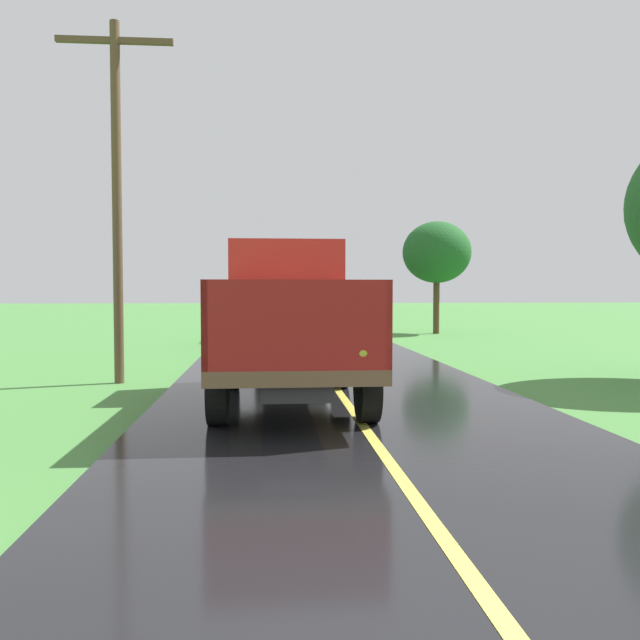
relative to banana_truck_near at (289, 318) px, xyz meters
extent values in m
cube|color=#2D2D30|center=(-0.01, -0.78, -0.78)|extent=(0.90, 5.51, 0.24)
cube|color=brown|center=(-0.01, -0.78, -0.58)|extent=(2.30, 5.80, 0.20)
cube|color=red|center=(-0.01, 1.17, 0.47)|extent=(2.10, 1.90, 1.90)
cube|color=black|center=(-0.01, 2.13, 0.81)|extent=(1.78, 0.02, 0.76)
cube|color=maroon|center=(-1.12, -1.75, 0.07)|extent=(0.08, 3.85, 1.10)
cube|color=maroon|center=(1.10, -1.75, 0.07)|extent=(0.08, 3.85, 1.10)
cube|color=maroon|center=(-0.01, -3.64, 0.07)|extent=(2.30, 0.08, 1.10)
cube|color=maroon|center=(-0.01, 0.13, 0.07)|extent=(2.30, 0.08, 1.10)
cylinder|color=black|center=(-1.06, 1.02, -0.88)|extent=(0.28, 1.00, 1.00)
cylinder|color=black|center=(1.04, 1.02, -0.88)|extent=(0.28, 1.00, 1.00)
cylinder|color=black|center=(-1.06, -2.37, -0.88)|extent=(0.28, 1.00, 1.00)
cylinder|color=black|center=(1.04, -2.37, -0.88)|extent=(0.28, 1.00, 1.00)
ellipsoid|color=#A8BD32|center=(0.13, -0.21, 0.32)|extent=(0.43, 0.45, 0.45)
ellipsoid|color=#A9CC1D|center=(-0.91, -2.92, -0.26)|extent=(0.52, 0.65, 0.46)
ellipsoid|color=#ABB824|center=(0.00, -1.18, 0.05)|extent=(0.45, 0.50, 0.48)
ellipsoid|color=#ABC32B|center=(0.78, -3.32, -0.27)|extent=(0.57, 0.72, 0.46)
ellipsoid|color=#AFCC23|center=(0.45, -2.16, -0.26)|extent=(0.59, 0.74, 0.47)
ellipsoid|color=#9FC72C|center=(-0.25, -2.40, -0.01)|extent=(0.43, 0.55, 0.50)
ellipsoid|color=#A7CA27|center=(-0.51, -0.47, -0.27)|extent=(0.56, 0.52, 0.36)
ellipsoid|color=#B1C021|center=(0.78, -2.33, -0.30)|extent=(0.58, 0.72, 0.44)
ellipsoid|color=#B1BE20|center=(0.02, -0.42, -0.27)|extent=(0.41, 0.48, 0.43)
ellipsoid|color=#A7B827|center=(0.47, -0.24, -0.29)|extent=(0.57, 0.54, 0.40)
ellipsoid|color=gold|center=(0.65, -2.76, 0.00)|extent=(0.46, 0.43, 0.43)
ellipsoid|color=#A2C424|center=(-0.80, -2.85, 0.04)|extent=(0.53, 0.60, 0.45)
ellipsoid|color=#A5BD24|center=(0.34, -2.63, 0.06)|extent=(0.40, 0.40, 0.46)
cube|color=#2D2D30|center=(0.39, 12.28, -0.78)|extent=(0.90, 5.51, 0.24)
cube|color=brown|center=(0.39, 12.28, -0.58)|extent=(2.30, 5.80, 0.20)
cube|color=gold|center=(0.39, 14.23, 0.47)|extent=(2.10, 1.90, 1.90)
cube|color=black|center=(0.39, 15.18, 0.81)|extent=(1.78, 0.02, 0.76)
cube|color=#232328|center=(-0.72, 11.30, 0.07)|extent=(0.08, 3.85, 1.10)
cube|color=#232328|center=(1.50, 11.30, 0.07)|extent=(0.08, 3.85, 1.10)
cube|color=#232328|center=(0.39, 9.42, 0.07)|extent=(2.30, 0.08, 1.10)
cube|color=#232328|center=(0.39, 13.19, 0.07)|extent=(2.30, 0.08, 1.10)
cylinder|color=black|center=(-0.66, 14.08, -0.88)|extent=(0.28, 1.00, 1.00)
cylinder|color=black|center=(1.44, 14.08, -0.88)|extent=(0.28, 1.00, 1.00)
cylinder|color=black|center=(-0.66, 10.68, -0.88)|extent=(0.28, 1.00, 1.00)
cylinder|color=black|center=(1.44, 10.68, -0.88)|extent=(0.28, 1.00, 1.00)
ellipsoid|color=#A3C324|center=(-0.07, 10.55, -0.27)|extent=(0.47, 0.56, 0.51)
ellipsoid|color=#ACC21D|center=(1.15, 11.42, 0.34)|extent=(0.44, 0.52, 0.42)
ellipsoid|color=#9DBA21|center=(0.77, 11.34, -0.27)|extent=(0.49, 0.47, 0.45)
ellipsoid|color=#A7C11B|center=(1.19, 12.85, 0.06)|extent=(0.48, 0.55, 0.51)
ellipsoid|color=#AECE2E|center=(1.07, 10.21, 0.37)|extent=(0.60, 0.77, 0.46)
ellipsoid|color=#ACCC23|center=(0.52, 11.43, 0.04)|extent=(0.52, 0.63, 0.44)
ellipsoid|color=#A3CC2B|center=(0.18, 9.71, 0.02)|extent=(0.57, 0.63, 0.43)
ellipsoid|color=#A8C423|center=(0.22, 11.71, 0.03)|extent=(0.42, 0.54, 0.42)
ellipsoid|color=#A9B928|center=(0.25, 10.99, -0.31)|extent=(0.42, 0.46, 0.51)
ellipsoid|color=#B1BF1F|center=(-0.11, 10.78, -0.27)|extent=(0.50, 0.51, 0.40)
ellipsoid|color=#A5BF25|center=(0.58, 9.68, 0.01)|extent=(0.41, 0.39, 0.43)
ellipsoid|color=gold|center=(0.53, 12.11, -0.32)|extent=(0.53, 0.66, 0.41)
cylinder|color=brown|center=(-3.48, 2.48, 2.29)|extent=(0.20, 0.20, 7.50)
cube|color=brown|center=(-3.48, 2.48, 5.64)|extent=(2.38, 0.12, 0.12)
cylinder|color=#4C3823|center=(7.29, 17.40, -0.23)|extent=(0.28, 0.28, 2.45)
ellipsoid|color=#1E5623|center=(7.29, 17.40, 2.22)|extent=(3.07, 3.07, 2.77)
camera|label=1|loc=(-0.39, -11.42, 0.49)|focal=36.43mm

